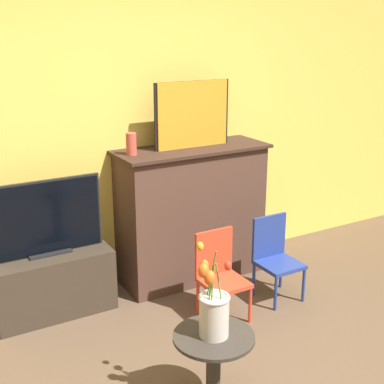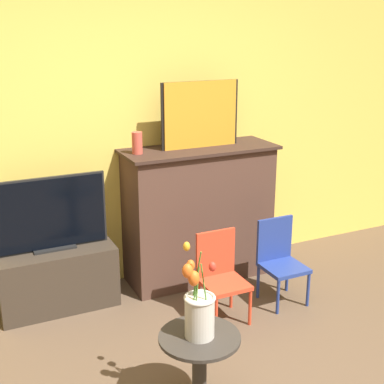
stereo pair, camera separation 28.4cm
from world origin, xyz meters
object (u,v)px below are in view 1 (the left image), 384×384
Objects in this scene: tv_monitor at (46,219)px; vase_tulips at (213,310)px; painting at (193,115)px; chair_red at (220,272)px; chair_blue at (275,254)px.

tv_monitor is 1.57m from vase_tulips.
painting is 1.28× the size of vase_tulips.
chair_red is (1.04, -0.68, -0.38)m from tv_monitor.
tv_monitor is 1.25× the size of chair_red.
vase_tulips reaches higher than chair_blue.
painting is 1.27m from chair_blue.
painting reaches higher than tv_monitor.
chair_red and chair_blue have the same top height.
painting is at bearing 76.23° from chair_red.
chair_blue is (0.54, 0.04, 0.00)m from chair_red.
tv_monitor is at bearing 146.95° from chair_red.
painting reaches higher than vase_tulips.
vase_tulips is (-0.74, -1.50, -0.77)m from painting.
painting is 1.02× the size of chair_red.
chair_red is 1.00× the size of chair_blue.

